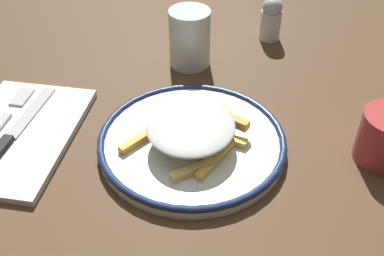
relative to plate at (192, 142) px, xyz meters
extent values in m
plane|color=#4E3622|center=(0.00, 0.00, -0.01)|extent=(2.60, 2.60, 0.00)
cylinder|color=silver|center=(0.00, 0.00, 0.00)|extent=(0.25, 0.25, 0.01)
torus|color=navy|center=(0.00, 0.00, 0.00)|extent=(0.26, 0.26, 0.01)
cube|color=#F0B850|center=(0.04, -0.04, 0.01)|extent=(0.04, 0.08, 0.01)
cube|color=#ECC868|center=(0.01, -0.06, 0.01)|extent=(0.05, 0.05, 0.01)
cube|color=gold|center=(0.02, 0.01, 0.02)|extent=(0.03, 0.08, 0.01)
cube|color=gold|center=(-0.07, -0.02, 0.01)|extent=(0.05, 0.07, 0.01)
cube|color=#DBAE52|center=(0.01, 0.03, 0.02)|extent=(0.08, 0.02, 0.01)
cube|color=#EBA453|center=(0.01, 0.05, 0.02)|extent=(0.06, 0.03, 0.01)
cube|color=#F6C457|center=(0.02, 0.01, 0.01)|extent=(0.06, 0.06, 0.01)
cube|color=gold|center=(-0.02, 0.02, 0.01)|extent=(0.08, 0.05, 0.01)
cube|color=gold|center=(-0.01, 0.03, 0.01)|extent=(0.03, 0.08, 0.01)
cube|color=gold|center=(0.00, 0.00, 0.01)|extent=(0.04, 0.08, 0.01)
cube|color=#EBC364|center=(0.00, 0.00, 0.01)|extent=(0.04, 0.09, 0.01)
cube|color=gold|center=(0.03, 0.03, 0.03)|extent=(0.08, 0.05, 0.01)
cube|color=#E2B04D|center=(-0.02, 0.04, 0.01)|extent=(0.06, 0.05, 0.01)
cube|color=#E0BF50|center=(0.04, 0.01, 0.01)|extent=(0.06, 0.03, 0.01)
ellipsoid|color=silver|center=(0.00, -0.01, 0.03)|extent=(0.12, 0.13, 0.02)
cube|color=#286035|center=(0.02, 0.02, 0.04)|extent=(0.00, 0.00, 0.00)
cube|color=#285920|center=(-0.02, -0.01, 0.04)|extent=(0.00, 0.00, 0.00)
cube|color=#3B5726|center=(-0.01, 0.02, 0.04)|extent=(0.00, 0.00, 0.00)
cube|color=#225D21|center=(0.04, -0.02, 0.04)|extent=(0.00, 0.00, 0.00)
cube|color=#226A21|center=(-0.02, 0.03, 0.04)|extent=(0.00, 0.00, 0.00)
cube|color=#325F33|center=(0.02, 0.00, 0.04)|extent=(0.00, 0.00, 0.00)
cube|color=silver|center=(-0.25, -0.02, -0.01)|extent=(0.16, 0.24, 0.01)
cube|color=silver|center=(-0.27, 0.05, 0.00)|extent=(0.02, 0.04, 0.00)
cube|color=silver|center=(-0.24, 0.02, 0.00)|extent=(0.02, 0.12, 0.00)
cylinder|color=silver|center=(-0.04, 0.21, 0.04)|extent=(0.07, 0.07, 0.10)
cylinder|color=silver|center=(0.09, 0.33, 0.02)|extent=(0.04, 0.04, 0.05)
sphere|color=#B7BABF|center=(0.09, 0.33, 0.05)|extent=(0.04, 0.04, 0.04)
camera|label=1|loc=(0.09, -0.46, 0.42)|focal=43.30mm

